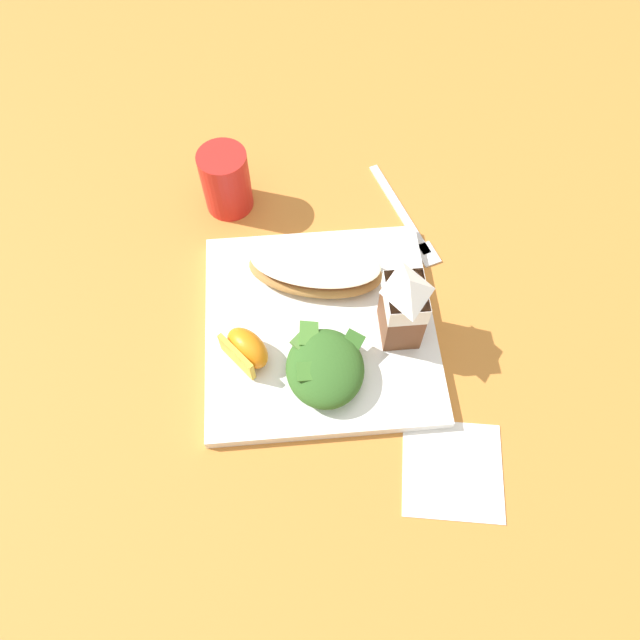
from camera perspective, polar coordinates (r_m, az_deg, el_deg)
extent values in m
plane|color=#C67A33|center=(0.74, 0.00, -0.97)|extent=(3.00, 3.00, 0.00)
cube|color=white|center=(0.74, 0.00, -0.68)|extent=(0.28, 0.28, 0.02)
ellipsoid|color=#B77F42|center=(0.75, -0.77, 4.77)|extent=(0.12, 0.18, 0.03)
ellipsoid|color=brown|center=(0.74, -0.78, 5.23)|extent=(0.10, 0.17, 0.01)
ellipsoid|color=beige|center=(0.74, -0.79, 5.53)|extent=(0.11, 0.18, 0.01)
ellipsoid|color=#336023|center=(0.68, 0.44, -4.64)|extent=(0.10, 0.09, 0.04)
cube|color=#3D7028|center=(0.68, -0.11, -3.28)|extent=(0.02, 0.03, 0.01)
cube|color=#5B8E3D|center=(0.68, -1.42, -1.89)|extent=(0.04, 0.04, 0.01)
cube|color=#336023|center=(0.69, 2.99, -2.37)|extent=(0.04, 0.04, 0.02)
cube|color=#4C8433|center=(0.69, -1.06, -1.32)|extent=(0.03, 0.02, 0.01)
cube|color=#3D7028|center=(0.68, 1.18, -3.19)|extent=(0.04, 0.03, 0.02)
cube|color=#3D7028|center=(0.66, -0.83, -4.93)|extent=(0.02, 0.03, 0.01)
cube|color=brown|center=(0.69, 7.88, 0.85)|extent=(0.06, 0.04, 0.09)
cube|color=white|center=(0.67, 8.20, 2.17)|extent=(0.06, 0.05, 0.03)
pyramid|color=white|center=(0.65, 8.46, 3.27)|extent=(0.06, 0.04, 0.02)
ellipsoid|color=orange|center=(0.70, -6.96, -2.67)|extent=(0.07, 0.07, 0.04)
cube|color=gold|center=(0.69, -7.98, -3.50)|extent=(0.05, 0.04, 0.03)
cube|color=white|center=(0.69, 12.58, -13.78)|extent=(0.13, 0.13, 0.00)
cube|color=silver|center=(0.85, 7.58, 10.62)|extent=(0.17, 0.06, 0.01)
cube|color=silver|center=(0.81, 10.26, 6.28)|extent=(0.04, 0.03, 0.01)
cylinder|color=red|center=(0.83, -9.00, 13.03)|extent=(0.07, 0.07, 0.09)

